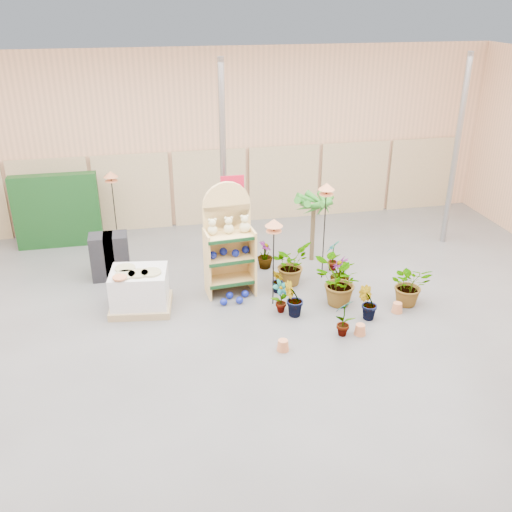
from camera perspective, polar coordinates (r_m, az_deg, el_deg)
The scene contains 24 objects.
room at distance 10.04m, azimuth -0.98°, elevation 4.74°, with size 15.20×12.10×4.70m.
display_shelf at distance 11.54m, azimuth -2.80°, elevation 1.31°, with size 1.01×0.69×2.32m.
teddy_bears at distance 11.29m, azimuth -2.63°, elevation 2.98°, with size 0.85×0.22×0.36m.
gazing_balls_shelf at distance 11.49m, azimuth -2.68°, elevation 0.37°, with size 0.85×0.29×0.16m.
gazing_balls_floor at distance 11.52m, azimuth -2.16°, elevation -4.20°, with size 0.63×0.39×0.15m.
pallet_stack at distance 11.32m, azimuth -11.54°, elevation -3.36°, with size 1.28×1.11×0.86m.
charcoal_planters at distance 12.66m, azimuth -14.40°, elevation -0.03°, with size 0.80×0.50×1.00m.
trellis_stock at distance 14.51m, azimuth -19.27°, elevation 4.28°, with size 2.00×0.30×1.80m, color #113A14.
offer_sign at distance 12.19m, azimuth -2.36°, elevation 5.23°, with size 0.50×0.08×2.20m.
bird_table_front at distance 10.72m, azimuth 1.81°, elevation 3.05°, with size 0.34×0.34×1.82m.
bird_table_right at distance 11.78m, azimuth 7.05°, elevation 6.56°, with size 0.34×0.34×2.15m.
bird_table_back at distance 13.89m, azimuth -14.32°, elevation 7.69°, with size 0.34×0.34×1.87m.
palm at distance 12.82m, azimuth 5.82°, elevation 5.42°, with size 0.70×0.70×1.67m.
potted_plant_0 at distance 11.02m, azimuth 2.48°, elevation -4.08°, with size 0.36×0.24×0.68m, color #277220.
potted_plant_1 at distance 10.88m, azimuth 3.74°, elevation -4.35°, with size 0.40×0.32×0.73m, color #277220.
potted_plant_2 at distance 11.29m, azimuth 8.24°, elevation -2.64°, with size 0.90×0.78×1.00m, color #277220.
potted_plant_3 at distance 11.96m, azimuth 8.40°, elevation -1.75°, with size 0.40×0.40×0.72m, color #277220.
potted_plant_4 at distance 12.77m, azimuth 7.71°, elevation 0.10°, with size 0.38×0.26×0.73m, color #277220.
potted_plant_5 at distance 11.74m, azimuth 2.23°, elevation -2.53°, with size 0.30×0.24×0.54m, color #277220.
potted_plant_6 at distance 12.07m, azimuth 3.45°, elevation -0.78°, with size 0.82×0.71×0.91m, color #277220.
potted_plant_8 at distance 10.41m, azimuth 8.78°, elevation -6.04°, with size 0.39×0.27×0.75m, color #277220.
potted_plant_9 at distance 11.00m, azimuth 11.10°, elevation -4.65°, with size 0.37×0.30×0.67m, color #277220.
potted_plant_10 at distance 11.65m, azimuth 15.12°, elevation -2.76°, with size 0.79×0.68×0.87m, color #277220.
potted_plant_11 at distance 12.78m, azimuth 0.90°, elevation 0.11°, with size 0.35×0.35×0.63m, color #277220.
Camera 1 is at (-1.78, -8.34, 5.69)m, focal length 40.00 mm.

